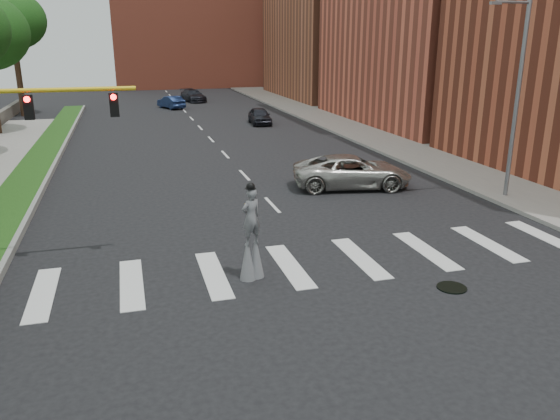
% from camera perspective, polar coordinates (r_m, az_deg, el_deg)
% --- Properties ---
extents(ground_plane, '(160.00, 160.00, 0.00)m').
position_cam_1_polar(ground_plane, '(17.95, 5.88, -6.60)').
color(ground_plane, black).
rests_on(ground_plane, ground).
extents(grass_median, '(2.00, 60.00, 0.25)m').
position_cam_1_polar(grass_median, '(36.30, -23.97, 4.52)').
color(grass_median, '#1A4213').
rests_on(grass_median, ground).
extents(median_curb, '(0.20, 60.00, 0.28)m').
position_cam_1_polar(median_curb, '(36.15, -22.32, 4.69)').
color(median_curb, gray).
rests_on(median_curb, ground).
extents(sidewalk_right, '(5.00, 90.00, 0.18)m').
position_cam_1_polar(sidewalk_right, '(44.91, 9.09, 7.95)').
color(sidewalk_right, gray).
rests_on(sidewalk_right, ground).
extents(manhole, '(0.90, 0.90, 0.04)m').
position_cam_1_polar(manhole, '(17.64, 17.51, -7.73)').
color(manhole, black).
rests_on(manhole, ground).
extents(building_far, '(16.00, 22.00, 20.00)m').
position_cam_1_polar(building_far, '(74.77, 6.71, 19.35)').
color(building_far, '#A5593D').
rests_on(building_far, ground).
extents(building_backdrop, '(26.00, 14.00, 18.00)m').
position_cam_1_polar(building_backdrop, '(94.00, -8.83, 18.22)').
color(building_backdrop, '#C4573D').
rests_on(building_backdrop, ground).
extents(streetlight, '(2.05, 0.20, 9.00)m').
position_cam_1_polar(streetlight, '(27.34, 23.44, 11.01)').
color(streetlight, slate).
rests_on(streetlight, ground).
extents(traffic_signal, '(5.30, 0.23, 6.20)m').
position_cam_1_polar(traffic_signal, '(18.80, -26.70, 5.99)').
color(traffic_signal, black).
rests_on(traffic_signal, ground).
extents(stilt_performer, '(0.82, 0.66, 3.14)m').
position_cam_1_polar(stilt_performer, '(17.09, -3.00, -3.18)').
color(stilt_performer, black).
rests_on(stilt_performer, ground).
extents(suv_crossing, '(6.41, 3.86, 1.67)m').
position_cam_1_polar(suv_crossing, '(28.16, 7.55, 4.01)').
color(suv_crossing, '#B1AFA8').
rests_on(suv_crossing, ground).
extents(car_near, '(2.01, 4.36, 1.45)m').
position_cam_1_polar(car_near, '(49.75, -2.13, 9.79)').
color(car_near, black).
rests_on(car_near, ground).
extents(car_mid, '(2.91, 4.46, 1.39)m').
position_cam_1_polar(car_mid, '(62.49, -11.32, 11.00)').
color(car_mid, navy).
rests_on(car_mid, ground).
extents(car_far, '(3.11, 5.36, 1.46)m').
position_cam_1_polar(car_far, '(69.04, -9.08, 11.72)').
color(car_far, black).
rests_on(car_far, ground).
extents(tree_5, '(6.42, 6.42, 11.79)m').
position_cam_1_polar(tree_5, '(60.42, -26.29, 17.33)').
color(tree_5, black).
rests_on(tree_5, ground).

